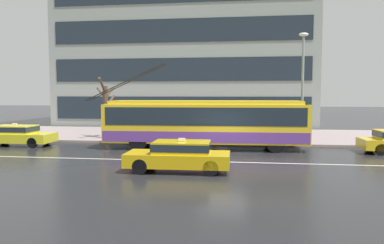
{
  "coord_description": "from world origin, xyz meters",
  "views": [
    {
      "loc": [
        0.96,
        -18.6,
        3.22
      ],
      "look_at": [
        -1.97,
        3.12,
        1.56
      ],
      "focal_mm": 34.53,
      "sensor_mm": 36.0,
      "label": 1
    }
  ],
  "objects": [
    {
      "name": "taxi_oncoming_near",
      "position": [
        -1.6,
        -3.57,
        0.7
      ],
      "size": [
        4.35,
        1.81,
        1.39
      ],
      "color": "gold",
      "rests_on": "ground_plane"
    },
    {
      "name": "lane_centre_line",
      "position": [
        0.0,
        -1.2,
        0.0
      ],
      "size": [
        72.0,
        0.14,
        0.01
      ],
      "primitive_type": "cube",
      "color": "silver",
      "rests_on": "ground_plane"
    },
    {
      "name": "ground_plane",
      "position": [
        0.0,
        0.0,
        0.0
      ],
      "size": [
        160.0,
        160.0,
        0.0
      ],
      "primitive_type": "plane",
      "color": "#252528"
    },
    {
      "name": "street_lamp",
      "position": [
        4.79,
        5.72,
        4.23
      ],
      "size": [
        0.6,
        0.32,
        6.95
      ],
      "color": "gray",
      "rests_on": "sidewalk_slab"
    },
    {
      "name": "street_tree_bare",
      "position": [
        -8.53,
        6.26,
        2.32
      ],
      "size": [
        1.43,
        2.46,
        4.22
      ],
      "color": "brown",
      "rests_on": "sidewalk_slab"
    },
    {
      "name": "office_tower_corner_left",
      "position": [
        -4.8,
        21.03,
        9.07
      ],
      "size": [
        25.48,
        12.6,
        18.13
      ],
      "color": "#909A93",
      "rests_on": "ground_plane"
    },
    {
      "name": "pedestrian_walking_past",
      "position": [
        2.68,
        7.25,
        1.63
      ],
      "size": [
        1.23,
        1.23,
        1.89
      ],
      "color": "black",
      "rests_on": "sidewalk_slab"
    },
    {
      "name": "sidewalk_slab",
      "position": [
        0.0,
        9.58,
        0.07
      ],
      "size": [
        80.0,
        10.0,
        0.14
      ],
      "primitive_type": "cube",
      "color": "gray",
      "rests_on": "ground_plane"
    },
    {
      "name": "pedestrian_waiting_by_pole",
      "position": [
        -4.46,
        5.12,
        1.1
      ],
      "size": [
        0.5,
        0.5,
        1.62
      ],
      "color": "navy",
      "rests_on": "sidewalk_slab"
    },
    {
      "name": "pedestrian_approaching_curb",
      "position": [
        -4.82,
        5.99,
        1.79
      ],
      "size": [
        1.56,
        1.56,
        2.01
      ],
      "color": "#534D43",
      "rests_on": "sidewalk_slab"
    },
    {
      "name": "bus_shelter",
      "position": [
        -1.86,
        6.73,
        2.1
      ],
      "size": [
        3.81,
        1.71,
        2.62
      ],
      "color": "gray",
      "rests_on": "sidewalk_slab"
    },
    {
      "name": "pedestrian_at_shelter",
      "position": [
        -3.6,
        6.34,
        1.71
      ],
      "size": [
        1.33,
        1.33,
        1.95
      ],
      "color": "#525350",
      "rests_on": "sidewalk_slab"
    },
    {
      "name": "trolleybus",
      "position": [
        -1.16,
        2.98,
        1.57
      ],
      "size": [
        13.08,
        2.86,
        5.04
      ],
      "color": "yellow",
      "rests_on": "ground_plane"
    },
    {
      "name": "taxi_queued_behind_bus",
      "position": [
        -13.03,
        2.71,
        0.7
      ],
      "size": [
        4.52,
        1.85,
        1.39
      ],
      "color": "yellow",
      "rests_on": "ground_plane"
    }
  ]
}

